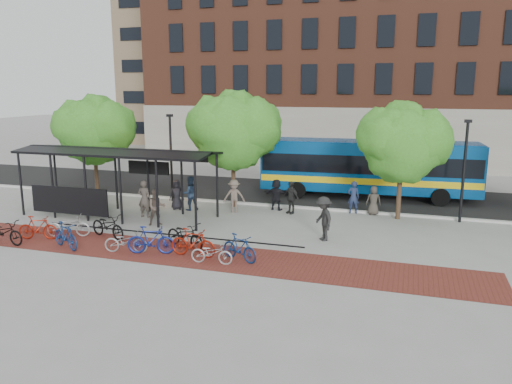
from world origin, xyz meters
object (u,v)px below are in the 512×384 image
(bike_8, at_px, (185,235))
(pedestrian_6, at_px, (374,200))
(bike_11, at_px, (240,248))
(pedestrian_7, at_px, (353,197))
(lamp_post_left, at_px, (171,155))
(pedestrian_8, at_px, (157,207))
(tree_b, at_px, (235,128))
(pedestrian_0, at_px, (177,195))
(bus, at_px, (368,165))
(bus_shelter, at_px, (115,159))
(pedestrian_4, at_px, (291,197))
(tree_c, at_px, (404,140))
(tree_a, at_px, (95,128))
(bike_2, at_px, (69,226))
(lamp_post_right, at_px, (464,168))
(pedestrian_9, at_px, (324,219))
(bike_1, at_px, (38,228))
(bike_10, at_px, (212,253))
(pedestrian_1, at_px, (144,199))
(pedestrian_5, at_px, (276,195))
(pedestrian_3, at_px, (234,196))
(bike_6, at_px, (126,241))
(bike_7, at_px, (151,240))
(pedestrian_2, at_px, (190,193))
(bike_0, at_px, (4,232))
(bike_9, at_px, (193,243))
(bike_4, at_px, (108,226))

(bike_8, distance_m, pedestrian_6, 10.78)
(bike_11, bearing_deg, pedestrian_7, 4.50)
(lamp_post_left, xyz_separation_m, pedestrian_8, (1.75, -5.10, -1.85))
(tree_b, height_order, bike_11, tree_b)
(pedestrian_0, bearing_deg, bus, 7.47)
(bus_shelter, distance_m, pedestrian_7, 12.72)
(pedestrian_4, xyz_separation_m, pedestrian_7, (3.19, 1.05, -0.00))
(bus, bearing_deg, tree_c, -69.66)
(tree_a, height_order, bike_2, tree_a)
(lamp_post_right, height_order, pedestrian_9, lamp_post_right)
(pedestrian_9, bearing_deg, bike_1, -106.66)
(lamp_post_left, bearing_deg, tree_b, -3.50)
(bike_10, bearing_deg, pedestrian_0, 30.57)
(pedestrian_1, xyz_separation_m, pedestrian_4, (7.06, 3.06, -0.10))
(lamp_post_left, relative_size, pedestrian_5, 2.97)
(bus_shelter, distance_m, lamp_post_right, 17.61)
(pedestrian_0, bearing_deg, pedestrian_3, -19.58)
(pedestrian_6, bearing_deg, bike_6, 37.49)
(pedestrian_5, relative_size, pedestrian_8, 0.96)
(pedestrian_9, bearing_deg, bike_7, -91.77)
(bike_7, bearing_deg, pedestrian_9, -73.56)
(pedestrian_6, bearing_deg, bike_10, 52.78)
(bike_10, relative_size, pedestrian_2, 0.87)
(bike_0, bearing_deg, bus_shelter, -15.10)
(bike_8, distance_m, pedestrian_0, 6.92)
(bike_7, bearing_deg, bus, -44.08)
(tree_a, relative_size, bike_7, 3.17)
(lamp_post_right, bearing_deg, pedestrian_5, -178.07)
(bike_0, distance_m, pedestrian_6, 17.85)
(lamp_post_left, relative_size, lamp_post_right, 1.00)
(pedestrian_0, distance_m, pedestrian_4, 6.32)
(bike_1, relative_size, bike_10, 1.08)
(bike_2, bearing_deg, bike_6, -127.60)
(bike_7, height_order, pedestrian_7, pedestrian_7)
(bike_2, relative_size, bike_8, 0.91)
(tree_b, relative_size, bike_9, 3.34)
(bus, height_order, bike_4, bus)
(bike_1, distance_m, pedestrian_0, 7.73)
(bike_11, relative_size, pedestrian_9, 0.89)
(bike_7, xyz_separation_m, pedestrian_5, (2.89, 8.72, 0.28))
(bike_4, distance_m, pedestrian_7, 12.70)
(bike_4, relative_size, pedestrian_6, 1.38)
(pedestrian_1, relative_size, pedestrian_4, 1.11)
(bike_8, height_order, bike_10, bike_8)
(tree_a, relative_size, pedestrian_9, 3.12)
(pedestrian_4, height_order, pedestrian_8, pedestrian_8)
(lamp_post_right, xyz_separation_m, pedestrian_9, (-6.03, -5.10, -1.76))
(lamp_post_left, distance_m, bike_2, 8.41)
(bike_11, xyz_separation_m, pedestrian_1, (-6.93, 4.82, 0.45))
(bike_6, bearing_deg, bus_shelter, 22.92)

